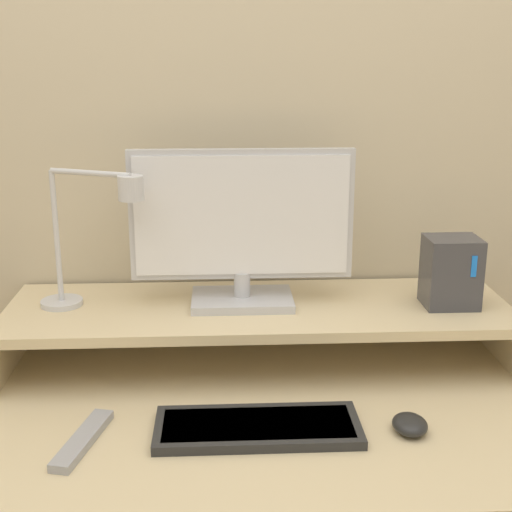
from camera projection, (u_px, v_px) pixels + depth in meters
The scene contains 9 objects.
wall_back at pixel (254, 118), 1.67m from camera, with size 6.00×0.05×2.50m.
desk at pixel (264, 495), 1.48m from camera, with size 1.11×0.75×0.73m.
monitor_shelf at pixel (259, 313), 1.58m from camera, with size 1.11×0.35×0.13m.
monitor at pixel (242, 227), 1.54m from camera, with size 0.48×0.15×0.34m.
desk_lamp at pixel (93, 233), 1.50m from camera, with size 0.25×0.15×0.31m.
router_dock at pixel (451, 272), 1.55m from camera, with size 0.11×0.10×0.15m.
keyboard at pixel (258, 427), 1.30m from camera, with size 0.38×0.15×0.02m.
mouse at pixel (410, 424), 1.30m from camera, with size 0.06×0.08×0.03m.
remote_control at pixel (83, 440), 1.26m from camera, with size 0.08×0.20×0.02m.
Camera 1 is at (-0.08, -0.91, 1.40)m, focal length 50.00 mm.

